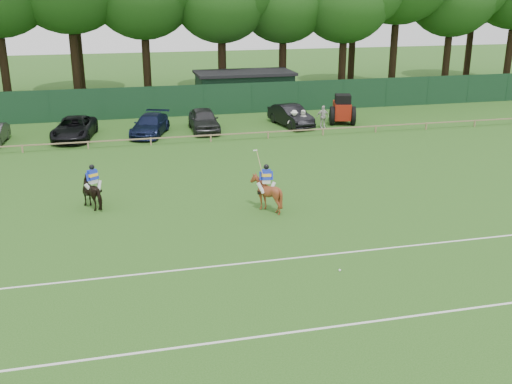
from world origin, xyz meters
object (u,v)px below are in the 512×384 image
object	(u,v)px
horse_dark	(94,192)
utility_shed	(244,89)
estate_black	(291,116)
polo_ball	(340,270)
suv_black	(74,128)
sedan_navy	(150,125)
horse_chestnut	(266,193)
spectator_right	(303,120)
spectator_left	(294,120)
tractor	(342,110)
spectator_mid	(323,117)
hatch_grey	(204,120)

from	to	relation	value
horse_dark	utility_shed	distance (m)	26.46
estate_black	polo_ball	distance (m)	24.58
suv_black	polo_ball	world-z (taller)	suv_black
sedan_navy	horse_chestnut	bearing A→B (deg)	-57.06
horse_dark	utility_shed	bearing A→B (deg)	-151.16
horse_dark	spectator_right	size ratio (longest dim) A/B	1.20
spectator_left	horse_chestnut	bearing A→B (deg)	-89.35
horse_dark	tractor	world-z (taller)	tractor
horse_chestnut	spectator_left	xyz separation A→B (m)	(6.16, 15.62, -0.09)
spectator_mid	utility_shed	xyz separation A→B (m)	(-3.74, 9.80, 0.70)
hatch_grey	suv_black	bearing A→B (deg)	-177.21
spectator_right	spectator_left	bearing A→B (deg)	-149.01
horse_chestnut	suv_black	size ratio (longest dim) A/B	0.31
horse_dark	sedan_navy	size ratio (longest dim) A/B	0.36
suv_black	polo_ball	bearing A→B (deg)	-57.65
horse_dark	spectator_mid	distance (m)	21.10
estate_black	spectator_left	bearing A→B (deg)	-109.28
horse_dark	tractor	xyz separation A→B (m)	(18.14, 14.70, 0.32)
sedan_navy	spectator_mid	bearing A→B (deg)	15.53
sedan_navy	tractor	xyz separation A→B (m)	(14.52, 0.39, 0.35)
horse_chestnut	estate_black	bearing A→B (deg)	-102.95
polo_ball	hatch_grey	bearing A→B (deg)	93.03
suv_black	sedan_navy	world-z (taller)	suv_black
spectator_left	tractor	bearing A→B (deg)	40.50
spectator_mid	spectator_right	world-z (taller)	spectator_mid
horse_dark	spectator_left	distance (m)	19.24
sedan_navy	utility_shed	bearing A→B (deg)	64.75
horse_dark	spectator_right	bearing A→B (deg)	-170.75
polo_ball	sedan_navy	bearing A→B (deg)	102.35
hatch_grey	spectator_right	xyz separation A→B (m)	(7.07, -1.38, -0.07)
utility_shed	tractor	xyz separation A→B (m)	(5.71, -8.64, -0.47)
horse_chestnut	utility_shed	bearing A→B (deg)	-92.95
horse_dark	suv_black	world-z (taller)	horse_dark
hatch_grey	spectator_right	distance (m)	7.20
spectator_left	polo_ball	bearing A→B (deg)	-80.75
spectator_mid	tractor	size ratio (longest dim) A/B	0.55
horse_dark	spectator_mid	world-z (taller)	spectator_mid
suv_black	utility_shed	distance (m)	16.60
spectator_mid	utility_shed	world-z (taller)	utility_shed
hatch_grey	utility_shed	world-z (taller)	utility_shed
horse_dark	horse_chestnut	world-z (taller)	horse_chestnut
spectator_left	spectator_right	distance (m)	0.67
horse_dark	estate_black	xyz separation A→B (m)	(14.11, 14.84, 0.03)
sedan_navy	spectator_mid	world-z (taller)	spectator_mid
estate_black	polo_ball	world-z (taller)	estate_black
utility_shed	suv_black	bearing A→B (deg)	-147.22
tractor	utility_shed	bearing A→B (deg)	139.18
hatch_grey	estate_black	xyz separation A→B (m)	(6.61, 0.17, -0.03)
horse_dark	polo_ball	world-z (taller)	horse_dark
polo_ball	tractor	bearing A→B (deg)	68.51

